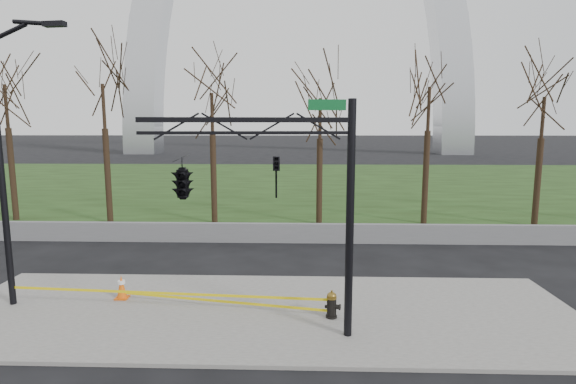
{
  "coord_description": "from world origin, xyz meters",
  "views": [
    {
      "loc": [
        1.11,
        -12.22,
        5.36
      ],
      "look_at": [
        0.65,
        2.0,
        3.26
      ],
      "focal_mm": 27.93,
      "sensor_mm": 36.0,
      "label": 1
    }
  ],
  "objects_px": {
    "fire_hydrant": "(332,305)",
    "street_light": "(6,150)",
    "traffic_signal_mast": "(215,178)",
    "traffic_cone": "(122,287)"
  },
  "relations": [
    {
      "from": "fire_hydrant",
      "to": "traffic_cone",
      "type": "relative_size",
      "value": 1.06
    },
    {
      "from": "traffic_cone",
      "to": "street_light",
      "type": "height_order",
      "value": "street_light"
    },
    {
      "from": "traffic_cone",
      "to": "traffic_signal_mast",
      "type": "height_order",
      "value": "traffic_signal_mast"
    },
    {
      "from": "traffic_cone",
      "to": "street_light",
      "type": "distance_m",
      "value": 5.13
    },
    {
      "from": "fire_hydrant",
      "to": "street_light",
      "type": "relative_size",
      "value": 0.09
    },
    {
      "from": "traffic_cone",
      "to": "traffic_signal_mast",
      "type": "bearing_deg",
      "value": -36.48
    },
    {
      "from": "fire_hydrant",
      "to": "street_light",
      "type": "xyz_separation_m",
      "value": [
        -9.23,
        0.64,
        4.24
      ]
    },
    {
      "from": "traffic_cone",
      "to": "street_light",
      "type": "bearing_deg",
      "value": -169.2
    },
    {
      "from": "street_light",
      "to": "traffic_signal_mast",
      "type": "height_order",
      "value": "street_light"
    },
    {
      "from": "traffic_signal_mast",
      "to": "street_light",
      "type": "bearing_deg",
      "value": 155.97
    }
  ]
}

